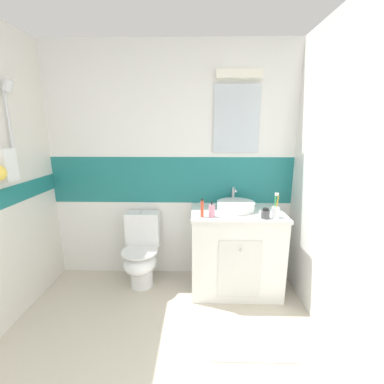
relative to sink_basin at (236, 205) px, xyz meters
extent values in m
cube|color=beige|center=(-0.67, -0.95, -0.91)|extent=(3.20, 3.48, 0.04)
cube|color=white|center=(-0.67, 0.30, -0.47)|extent=(3.20, 0.10, 0.85)
cube|color=#1E7272|center=(-0.67, 0.30, 0.21)|extent=(3.20, 0.10, 0.50)
cube|color=white|center=(-0.67, 0.30, 1.03)|extent=(3.20, 0.10, 1.15)
cube|color=silver|center=(0.01, 0.24, 0.84)|extent=(0.47, 0.02, 0.67)
cube|color=white|center=(0.01, 0.20, 1.26)|extent=(0.44, 0.10, 0.08)
cube|color=white|center=(-1.92, -0.48, 0.47)|extent=(0.10, 0.14, 0.26)
cylinder|color=silver|center=(-1.94, -0.34, 0.77)|extent=(0.02, 0.02, 0.62)
cylinder|color=silver|center=(-1.90, -0.34, 1.08)|extent=(0.10, 0.07, 0.11)
cube|color=white|center=(0.68, -0.95, 0.36)|extent=(0.10, 3.48, 2.50)
cube|color=white|center=(0.01, -0.03, -0.48)|extent=(0.88, 0.57, 0.82)
cube|color=white|center=(0.01, -0.04, -0.06)|extent=(0.90, 0.59, 0.03)
cube|color=silver|center=(0.01, -0.33, -0.53)|extent=(0.40, 0.01, 0.57)
cylinder|color=silver|center=(0.01, -0.34, -0.32)|extent=(0.02, 0.02, 0.03)
cylinder|color=white|center=(0.00, 0.00, 0.00)|extent=(0.38, 0.38, 0.08)
cylinder|color=#AFB1BA|center=(0.00, 0.00, 0.03)|extent=(0.31, 0.31, 0.01)
cylinder|color=silver|center=(0.00, 0.22, 0.05)|extent=(0.03, 0.03, 0.18)
cylinder|color=silver|center=(0.00, 0.11, 0.14)|extent=(0.02, 0.17, 0.02)
cylinder|color=white|center=(-0.98, -0.03, -0.80)|extent=(0.24, 0.24, 0.18)
ellipsoid|color=white|center=(-0.98, -0.07, -0.60)|extent=(0.34, 0.42, 0.22)
cylinder|color=white|center=(-0.98, -0.07, -0.48)|extent=(0.37, 0.37, 0.02)
cube|color=white|center=(-0.98, 0.14, -0.31)|extent=(0.36, 0.17, 0.37)
cylinder|color=silver|center=(-0.98, 0.14, -0.12)|extent=(0.04, 0.04, 0.02)
cylinder|color=white|center=(0.33, -0.23, 0.00)|extent=(0.07, 0.07, 0.10)
cylinder|color=gold|center=(0.34, -0.22, 0.08)|extent=(0.02, 0.03, 0.19)
cube|color=white|center=(0.34, -0.22, 0.17)|extent=(0.01, 0.02, 0.03)
cylinder|color=#3FB259|center=(0.32, -0.22, 0.08)|extent=(0.01, 0.03, 0.19)
cube|color=white|center=(0.32, -0.22, 0.17)|extent=(0.01, 0.02, 0.03)
cylinder|color=pink|center=(-0.25, -0.22, 0.01)|extent=(0.06, 0.06, 0.11)
cylinder|color=#262626|center=(-0.25, -0.22, 0.08)|extent=(0.01, 0.01, 0.04)
cylinder|color=#262626|center=(-0.25, -0.24, 0.10)|extent=(0.01, 0.02, 0.01)
cylinder|color=#D84C33|center=(-0.34, -0.23, 0.03)|extent=(0.03, 0.03, 0.16)
cylinder|color=black|center=(-0.34, -0.23, 0.12)|extent=(0.02, 0.02, 0.02)
cylinder|color=#4C4C51|center=(0.23, -0.26, -0.01)|extent=(0.08, 0.08, 0.07)
cylinder|color=black|center=(0.23, -0.26, 0.04)|extent=(0.05, 0.05, 0.02)
cube|color=beige|center=(0.04, -0.80, -0.89)|extent=(0.65, 0.34, 0.01)
camera|label=1|loc=(-0.38, -2.51, 0.74)|focal=24.30mm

